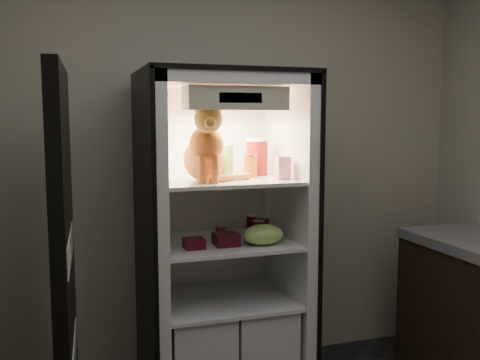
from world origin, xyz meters
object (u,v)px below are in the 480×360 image
(condiment_jar, at_px, (221,232))
(cream_carton, at_px, (282,168))
(soda_can_b, at_px, (264,227))
(salsa_jar, at_px, (251,166))
(tabby_cat, at_px, (206,150))
(berry_box_left, at_px, (194,243))
(berry_box_right, at_px, (226,239))
(parmesan_shaker, at_px, (227,161))
(soda_can_c, at_px, (259,231))
(soda_can_a, at_px, (252,225))
(refrigerator, at_px, (221,263))
(pepper_jar, at_px, (257,157))
(grape_bag, at_px, (263,235))
(mayo_tub, at_px, (222,164))

(condiment_jar, bearing_deg, cream_carton, -32.61)
(soda_can_b, bearing_deg, salsa_jar, -157.78)
(tabby_cat, xyz_separation_m, salsa_jar, (0.28, 0.09, -0.10))
(condiment_jar, bearing_deg, berry_box_left, -138.25)
(berry_box_left, distance_m, berry_box_right, 0.18)
(parmesan_shaker, relative_size, salsa_jar, 1.43)
(soda_can_c, xyz_separation_m, berry_box_left, (-0.38, -0.05, -0.03))
(tabby_cat, distance_m, soda_can_a, 0.58)
(refrigerator, height_order, berry_box_right, refrigerator)
(parmesan_shaker, xyz_separation_m, pepper_jar, (0.20, 0.08, 0.02))
(tabby_cat, height_order, parmesan_shaker, tabby_cat)
(parmesan_shaker, distance_m, salsa_jar, 0.13)
(parmesan_shaker, xyz_separation_m, grape_bag, (0.14, -0.19, -0.39))
(refrigerator, height_order, mayo_tub, refrigerator)
(cream_carton, height_order, soda_can_c, cream_carton)
(cream_carton, xyz_separation_m, condiment_jar, (-0.30, 0.19, -0.37))
(mayo_tub, xyz_separation_m, salsa_jar, (0.14, -0.09, -0.01))
(pepper_jar, height_order, soda_can_c, pepper_jar)
(tabby_cat, xyz_separation_m, cream_carton, (0.42, -0.05, -0.10))
(berry_box_left, relative_size, berry_box_right, 0.82)
(soda_can_a, height_order, berry_box_right, soda_can_a)
(tabby_cat, height_order, berry_box_right, tabby_cat)
(pepper_jar, bearing_deg, soda_can_b, -74.19)
(pepper_jar, relative_size, grape_bag, 0.96)
(salsa_jar, relative_size, soda_can_b, 1.17)
(soda_can_b, bearing_deg, soda_can_c, -122.61)
(mayo_tub, distance_m, salsa_jar, 0.17)
(soda_can_c, height_order, berry_box_right, soda_can_c)
(refrigerator, distance_m, parmesan_shaker, 0.59)
(salsa_jar, distance_m, soda_can_c, 0.36)
(soda_can_a, xyz_separation_m, berry_box_left, (-0.40, -0.21, -0.03))
(parmesan_shaker, bearing_deg, salsa_jar, -12.56)
(cream_carton, distance_m, condiment_jar, 0.51)
(cream_carton, relative_size, soda_can_c, 1.06)
(refrigerator, xyz_separation_m, berry_box_right, (-0.02, -0.17, 0.18))
(soda_can_b, xyz_separation_m, berry_box_right, (-0.27, -0.15, -0.02))
(refrigerator, distance_m, soda_can_a, 0.28)
(mayo_tub, bearing_deg, berry_box_right, -100.40)
(berry_box_right, bearing_deg, soda_can_a, 42.75)
(cream_carton, xyz_separation_m, berry_box_left, (-0.49, 0.01, -0.39))
(parmesan_shaker, xyz_separation_m, berry_box_left, (-0.23, -0.15, -0.42))
(tabby_cat, bearing_deg, condiment_jar, 55.40)
(salsa_jar, xyz_separation_m, grape_bag, (0.02, -0.16, -0.36))
(parmesan_shaker, distance_m, soda_can_a, 0.42)
(soda_can_a, distance_m, berry_box_right, 0.29)
(pepper_jar, xyz_separation_m, soda_can_b, (0.02, -0.07, -0.40))
(refrigerator, distance_m, cream_carton, 0.66)
(berry_box_left, bearing_deg, berry_box_right, 3.98)
(refrigerator, xyz_separation_m, tabby_cat, (-0.12, -0.15, 0.66))
(mayo_tub, distance_m, berry_box_right, 0.44)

